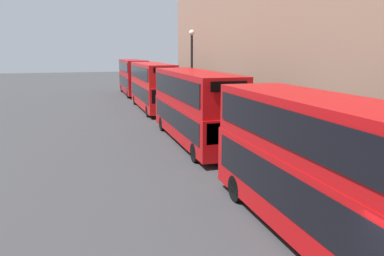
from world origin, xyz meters
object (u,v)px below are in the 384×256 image
Objects in this scene: bus_trailing at (133,76)px; bus_second_in_queue at (194,104)px; bus_third_in_queue at (152,84)px; bus_leading at (324,165)px.

bus_second_in_queue is at bearing -90.00° from bus_trailing.
bus_third_in_queue is at bearing 90.00° from bus_second_in_queue.
bus_trailing reaches higher than bus_leading.
bus_leading is 0.91× the size of bus_second_in_queue.
bus_trailing is (-0.00, 27.09, 0.04)m from bus_second_in_queue.
bus_third_in_queue is at bearing 90.00° from bus_leading.
bus_trailing reaches higher than bus_third_in_queue.
bus_leading is at bearing -90.00° from bus_third_in_queue.
bus_third_in_queue is (-0.00, 13.82, 0.03)m from bus_second_in_queue.
bus_third_in_queue reaches higher than bus_leading.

